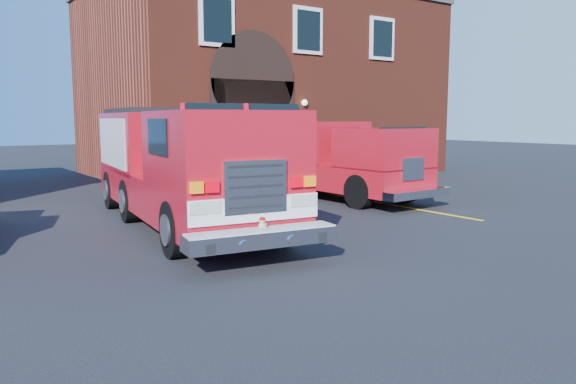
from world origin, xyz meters
TOP-DOWN VIEW (x-y plane):
  - ground at (0.00, 0.00)m, footprint 100.00×100.00m
  - parking_stripe_near at (6.50, 1.00)m, footprint 0.12×3.00m
  - parking_stripe_mid at (6.50, 4.00)m, footprint 0.12×3.00m
  - parking_stripe_far at (6.50, 7.00)m, footprint 0.12×3.00m
  - fire_station at (8.99, 13.98)m, footprint 15.20×10.20m
  - fire_engine at (0.04, 3.36)m, footprint 3.78×9.55m
  - secondary_truck at (6.09, 5.38)m, footprint 2.70×7.73m

SIDE VIEW (x-z plane):
  - ground at x=0.00m, z-range 0.00..0.00m
  - parking_stripe_near at x=6.50m, z-range 0.00..0.01m
  - parking_stripe_mid at x=6.50m, z-range 0.00..0.01m
  - parking_stripe_far at x=6.50m, z-range 0.00..0.01m
  - secondary_truck at x=6.09m, z-range 0.11..2.59m
  - fire_engine at x=0.04m, z-range 0.05..2.92m
  - fire_station at x=8.99m, z-range 0.03..8.48m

